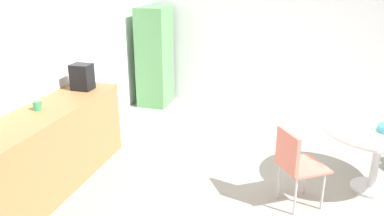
{
  "coord_description": "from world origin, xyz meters",
  "views": [
    {
      "loc": [
        -3.72,
        0.1,
        2.3
      ],
      "look_at": [
        -0.08,
        1.13,
        0.95
      ],
      "focal_mm": 36.41,
      "sensor_mm": 36.0,
      "label": 1
    }
  ],
  "objects_px": {
    "round_table": "(380,139)",
    "mug_green": "(37,106)",
    "mug_white": "(79,86)",
    "chair_coral": "(295,160)",
    "locker_cabinet": "(155,57)",
    "coffee_maker": "(82,77)"
  },
  "relations": [
    {
      "from": "locker_cabinet",
      "to": "round_table",
      "type": "distance_m",
      "value": 3.96
    },
    {
      "from": "locker_cabinet",
      "to": "mug_green",
      "type": "relative_size",
      "value": 13.27
    },
    {
      "from": "round_table",
      "to": "mug_green",
      "type": "distance_m",
      "value": 3.64
    },
    {
      "from": "chair_coral",
      "to": "coffee_maker",
      "type": "relative_size",
      "value": 2.59
    },
    {
      "from": "round_table",
      "to": "mug_green",
      "type": "relative_size",
      "value": 9.32
    },
    {
      "from": "round_table",
      "to": "chair_coral",
      "type": "xyz_separation_m",
      "value": [
        -0.56,
        0.85,
        -0.09
      ]
    },
    {
      "from": "coffee_maker",
      "to": "mug_green",
      "type": "bearing_deg",
      "value": 174.82
    },
    {
      "from": "locker_cabinet",
      "to": "coffee_maker",
      "type": "distance_m",
      "value": 2.21
    },
    {
      "from": "chair_coral",
      "to": "mug_white",
      "type": "height_order",
      "value": "mug_white"
    },
    {
      "from": "locker_cabinet",
      "to": "mug_green",
      "type": "height_order",
      "value": "locker_cabinet"
    },
    {
      "from": "round_table",
      "to": "chair_coral",
      "type": "relative_size",
      "value": 1.45
    },
    {
      "from": "round_table",
      "to": "coffee_maker",
      "type": "xyz_separation_m",
      "value": [
        -0.1,
        3.44,
        0.45
      ]
    },
    {
      "from": "round_table",
      "to": "coffee_maker",
      "type": "height_order",
      "value": "coffee_maker"
    },
    {
      "from": "mug_green",
      "to": "coffee_maker",
      "type": "distance_m",
      "value": 0.81
    },
    {
      "from": "locker_cabinet",
      "to": "coffee_maker",
      "type": "relative_size",
      "value": 5.35
    },
    {
      "from": "locker_cabinet",
      "to": "chair_coral",
      "type": "xyz_separation_m",
      "value": [
        -2.67,
        -2.49,
        -0.33
      ]
    },
    {
      "from": "mug_white",
      "to": "mug_green",
      "type": "bearing_deg",
      "value": 177.94
    },
    {
      "from": "round_table",
      "to": "chair_coral",
      "type": "height_order",
      "value": "chair_coral"
    },
    {
      "from": "coffee_maker",
      "to": "locker_cabinet",
      "type": "bearing_deg",
      "value": -2.6
    },
    {
      "from": "round_table",
      "to": "coffee_maker",
      "type": "bearing_deg",
      "value": 91.58
    },
    {
      "from": "mug_white",
      "to": "coffee_maker",
      "type": "bearing_deg",
      "value": -68.25
    },
    {
      "from": "mug_white",
      "to": "locker_cabinet",
      "type": "bearing_deg",
      "value": -3.72
    }
  ]
}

